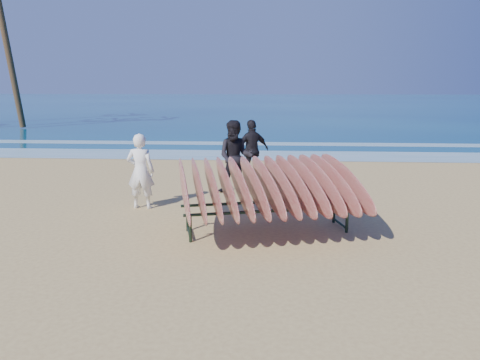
{
  "coord_description": "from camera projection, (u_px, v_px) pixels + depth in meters",
  "views": [
    {
      "loc": [
        0.58,
        -7.99,
        2.8
      ],
      "look_at": [
        0.0,
        0.8,
        0.95
      ],
      "focal_mm": 35.0,
      "sensor_mm": 36.0,
      "label": 1
    }
  ],
  "objects": [
    {
      "name": "person_dark_b",
      "position": [
        252.0,
        150.0,
        13.39
      ],
      "size": [
        1.11,
        0.87,
        1.76
      ],
      "primitive_type": "imported",
      "rotation": [
        0.0,
        0.0,
        3.65
      ],
      "color": "black",
      "rests_on": "ground"
    },
    {
      "name": "foam_near",
      "position": [
        256.0,
        155.0,
        18.18
      ],
      "size": [
        160.0,
        160.0,
        0.0
      ],
      "primitive_type": "plane",
      "color": "white",
      "rests_on": "ground"
    },
    {
      "name": "surfboard_rack",
      "position": [
        267.0,
        185.0,
        8.74
      ],
      "size": [
        3.77,
        3.52,
        1.47
      ],
      "rotation": [
        0.0,
        0.0,
        0.25
      ],
      "color": "black",
      "rests_on": "ground"
    },
    {
      "name": "foam_far",
      "position": [
        258.0,
        144.0,
        21.6
      ],
      "size": [
        160.0,
        160.0,
        0.0
      ],
      "primitive_type": "plane",
      "color": "white",
      "rests_on": "ground"
    },
    {
      "name": "person_white",
      "position": [
        141.0,
        171.0,
        10.43
      ],
      "size": [
        0.63,
        0.42,
        1.69
      ],
      "primitive_type": "imported",
      "rotation": [
        0.0,
        0.0,
        3.12
      ],
      "color": "white",
      "rests_on": "ground"
    },
    {
      "name": "person_dark_a",
      "position": [
        235.0,
        157.0,
        11.87
      ],
      "size": [
        0.93,
        0.73,
        1.86
      ],
      "primitive_type": "imported",
      "rotation": [
        0.0,
        0.0,
        -0.03
      ],
      "color": "black",
      "rests_on": "ground"
    },
    {
      "name": "ocean",
      "position": [
        267.0,
        103.0,
        62.12
      ],
      "size": [
        160.0,
        160.0,
        0.0
      ],
      "primitive_type": "plane",
      "color": "navy",
      "rests_on": "ground"
    },
    {
      "name": "ground",
      "position": [
        237.0,
        241.0,
        8.42
      ],
      "size": [
        120.0,
        120.0,
        0.0
      ],
      "primitive_type": "plane",
      "color": "tan",
      "rests_on": "ground"
    }
  ]
}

